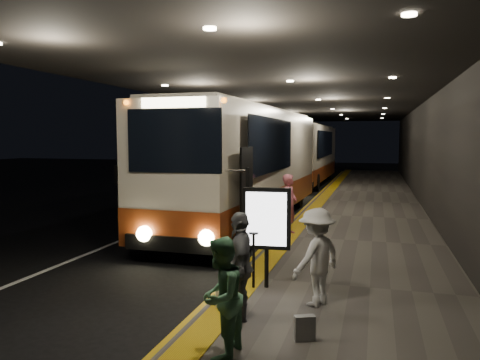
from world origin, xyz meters
The scene contains 18 objects.
ground centered at (0.00, 0.00, 0.00)m, with size 90.00×90.00×0.00m, color black.
lane_line_white centered at (-1.80, 5.00, 0.01)m, with size 0.12×50.00×0.01m, color silver.
kerb_stripe_yellow centered at (2.35, 5.00, 0.01)m, with size 0.18×50.00×0.01m, color gold.
sidewalk centered at (4.75, 5.00, 0.07)m, with size 4.50×50.00×0.15m, color #514C44.
tactile_strip centered at (2.85, 5.00, 0.16)m, with size 0.50×50.00×0.01m, color gold.
terminal_wall centered at (7.00, 5.00, 3.00)m, with size 0.10×50.00×6.00m, color black.
support_columns centered at (-1.50, 4.00, 2.20)m, with size 0.80×24.80×4.40m.
canopy centered at (2.50, 5.00, 4.60)m, with size 9.00×50.00×0.40m, color black.
coach_main centered at (0.89, 3.52, 1.84)m, with size 2.93×12.35×3.83m.
coach_second centered at (0.95, 17.52, 1.75)m, with size 2.54×11.60×3.64m.
passenger_boarding centered at (2.80, 1.22, 1.02)m, with size 0.64×0.42×1.74m, color #C85D6D.
passenger_waiting_green centered at (3.32, -6.53, 0.92)m, with size 0.75×0.46×1.54m, color #467F57.
passenger_waiting_white centered at (4.26, -4.34, 0.96)m, with size 1.05×0.49×1.63m, color #BBB9B4.
passenger_waiting_grey centered at (3.21, -5.27, 0.98)m, with size 0.98×0.50×1.67m, color #535458.
bag_polka centered at (4.28, -5.77, 0.32)m, with size 0.28×0.12×0.35m, color black.
bag_plain centered at (2.80, -4.89, 0.30)m, with size 0.24×0.14×0.30m, color white.
info_sign centered at (3.26, -3.69, 1.41)m, with size 0.89×0.21×1.87m.
stanchion_post centered at (3.04, -3.80, 0.67)m, with size 0.05×0.05×1.04m, color black.
Camera 1 is at (5.17, -12.00, 2.93)m, focal length 35.00 mm.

